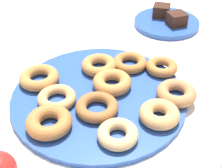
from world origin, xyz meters
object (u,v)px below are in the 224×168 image
at_px(donut_4, 130,63).
at_px(donut_3, 162,67).
at_px(cake_plate, 166,23).
at_px(donut_5, 49,122).
at_px(donut_9, 99,65).
at_px(donut_0, 39,78).
at_px(donut_plate, 99,96).
at_px(donut_1, 112,82).
at_px(donut_7, 57,98).
at_px(brownie_near, 161,11).
at_px(donut_2, 99,107).
at_px(donut_8, 118,134).
at_px(donut_6, 159,114).
at_px(donut_10, 176,93).
at_px(brownie_far, 177,19).

bearing_deg(donut_4, donut_3, 77.87).
bearing_deg(cake_plate, donut_4, -25.25).
distance_m(donut_5, cake_plate, 0.56).
bearing_deg(donut_9, donut_0, -67.80).
distance_m(donut_plate, donut_1, 0.04).
height_order(donut_7, brownie_near, brownie_near).
xyz_separation_m(donut_2, brownie_near, (-0.46, 0.17, 0.01)).
bearing_deg(donut_3, brownie_near, 175.08).
distance_m(donut_4, donut_5, 0.28).
height_order(donut_0, brownie_near, brownie_near).
xyz_separation_m(donut_0, donut_8, (0.17, 0.19, -0.00)).
distance_m(donut_5, donut_6, 0.22).
distance_m(donut_1, donut_10, 0.15).
xyz_separation_m(donut_7, brownie_near, (-0.43, 0.27, 0.01)).
bearing_deg(cake_plate, donut_3, -8.67).
xyz_separation_m(donut_7, donut_9, (-0.13, 0.08, 0.00)).
distance_m(donut_plate, donut_9, 0.10).
bearing_deg(donut_8, donut_10, 134.54).
bearing_deg(donut_6, brownie_far, 168.10).
height_order(donut_0, donut_8, donut_0).
bearing_deg(donut_7, brownie_near, 148.24).
distance_m(donut_0, donut_2, 0.18).
relative_size(donut_1, donut_3, 1.15).
height_order(donut_10, cake_plate, donut_10).
xyz_separation_m(donut_0, donut_10, (0.05, 0.32, 0.00)).
distance_m(donut_2, donut_8, 0.09).
bearing_deg(donut_8, donut_plate, -161.22).
bearing_deg(donut_9, donut_3, 89.90).
bearing_deg(donut_9, donut_8, 12.47).
xyz_separation_m(donut_8, cake_plate, (-0.50, 0.15, -0.02)).
distance_m(donut_6, donut_10, 0.08).
height_order(donut_8, cake_plate, donut_8).
distance_m(donut_2, donut_3, 0.21).
distance_m(donut_plate, donut_3, 0.18).
bearing_deg(donut_6, donut_plate, -120.95).
bearing_deg(donut_3, donut_5, -49.84).
relative_size(donut_4, cake_plate, 0.42).
relative_size(donut_6, donut_10, 0.94).
xyz_separation_m(donut_1, brownie_near, (-0.37, 0.15, 0.01)).
height_order(donut_6, donut_7, donut_6).
relative_size(donut_1, donut_10, 1.02).
bearing_deg(donut_10, donut_8, -45.46).
xyz_separation_m(donut_plate, donut_5, (0.11, -0.09, 0.02)).
bearing_deg(donut_10, donut_2, -73.69).
xyz_separation_m(donut_1, donut_8, (0.16, 0.02, -0.00)).
relative_size(donut_2, donut_8, 1.14).
xyz_separation_m(donut_0, cake_plate, (-0.33, 0.34, -0.02)).
height_order(donut_plate, donut_5, donut_5).
bearing_deg(donut_0, donut_4, 108.75).
relative_size(donut_0, donut_1, 1.04).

